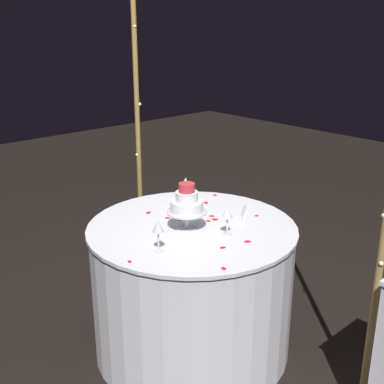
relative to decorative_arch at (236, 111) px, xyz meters
name	(u,v)px	position (x,y,z in m)	size (l,w,h in m)	color
ground_plane	(192,345)	(0.00, -0.34, -1.41)	(12.00, 12.00, 0.00)	black
decorative_arch	(236,111)	(0.00, 0.00, 0.00)	(1.96, 0.06, 2.16)	olive
main_table	(192,288)	(0.00, -0.34, -1.01)	(1.19, 1.19, 0.80)	white
tiered_cake	(187,204)	(0.02, -0.39, -0.46)	(0.22, 0.22, 0.27)	silver
wine_glass_0	(186,184)	(-0.30, -0.12, -0.48)	(0.06, 0.06, 0.17)	silver
wine_glass_1	(227,215)	(0.22, -0.28, -0.49)	(0.06, 0.06, 0.15)	silver
wine_glass_2	(158,228)	(0.14, -0.68, -0.48)	(0.06, 0.06, 0.17)	silver
cake_knife	(242,215)	(0.09, -0.01, -0.60)	(0.19, 0.25, 0.01)	silver
rose_petal_0	(248,241)	(0.36, -0.27, -0.61)	(0.04, 0.03, 0.00)	red
rose_petal_1	(180,220)	(-0.11, -0.33, -0.61)	(0.03, 0.02, 0.00)	red
rose_petal_2	(257,216)	(0.15, 0.05, -0.61)	(0.03, 0.02, 0.00)	red
rose_petal_3	(201,212)	(-0.11, -0.16, -0.61)	(0.03, 0.02, 0.00)	red
rose_petal_4	(215,219)	(0.03, -0.18, -0.61)	(0.04, 0.03, 0.00)	red
rose_petal_5	(206,203)	(-0.21, -0.02, -0.61)	(0.04, 0.03, 0.00)	red
rose_petal_6	(215,195)	(-0.28, 0.12, -0.61)	(0.03, 0.02, 0.00)	red
rose_petal_7	(223,248)	(0.32, -0.42, -0.61)	(0.03, 0.02, 0.00)	red
rose_petal_8	(179,196)	(-0.42, -0.07, -0.61)	(0.04, 0.03, 0.00)	red
rose_petal_9	(212,216)	(-0.02, -0.16, -0.61)	(0.03, 0.02, 0.00)	red
rose_petal_10	(208,221)	(0.02, -0.22, -0.61)	(0.03, 0.02, 0.00)	red
rose_petal_11	(130,262)	(0.13, -0.86, -0.61)	(0.03, 0.02, 0.00)	red
rose_petal_12	(148,213)	(-0.32, -0.40, -0.61)	(0.04, 0.03, 0.00)	red
rose_petal_13	(168,218)	(-0.18, -0.37, -0.61)	(0.03, 0.02, 0.00)	red
rose_petal_14	(224,268)	(0.48, -0.57, -0.61)	(0.03, 0.02, 0.00)	red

